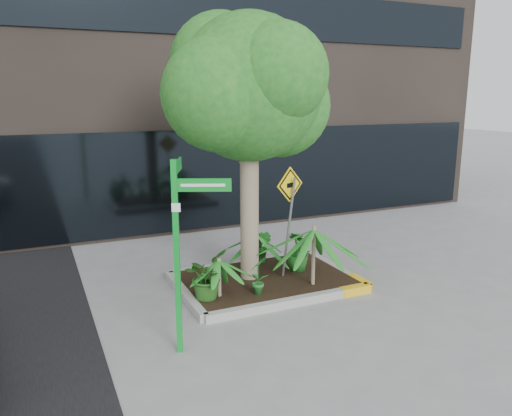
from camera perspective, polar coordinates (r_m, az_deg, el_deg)
name	(u,v)px	position (r m, az deg, el deg)	size (l,w,h in m)	color
ground	(263,292)	(9.36, 0.76, -9.56)	(80.00, 80.00, 0.00)	gray
planter	(267,280)	(9.65, 1.32, -8.22)	(3.35, 2.36, 0.15)	#9E9E99
tree	(249,88)	(9.06, -0.86, 13.54)	(3.36, 2.98, 5.04)	gray
palm_front	(314,229)	(9.05, 6.66, -2.45)	(1.26, 1.26, 1.39)	gray
palm_left	(219,260)	(8.60, -4.27, -5.99)	(0.78, 0.78, 0.87)	gray
palm_back	(257,235)	(9.87, 0.07, -3.13)	(0.85, 0.85, 0.94)	gray
shrub_a	(206,275)	(8.62, -5.75, -7.67)	(0.73, 0.73, 0.81)	#205317
shrub_b	(298,251)	(9.93, 4.80, -4.91)	(0.45, 0.45, 0.80)	#1D611E
shrub_c	(258,275)	(8.78, 0.24, -7.66)	(0.36, 0.36, 0.68)	#206724
shrub_d	(262,246)	(10.34, 0.69, -4.41)	(0.39, 0.39, 0.71)	#1E6A20
street_sign_post	(181,235)	(6.86, -8.61, -3.12)	(0.75, 1.00, 2.74)	#0EA02B
cattle_sign	(289,204)	(9.21, 3.83, 0.46)	(0.63, 0.31, 2.14)	slate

